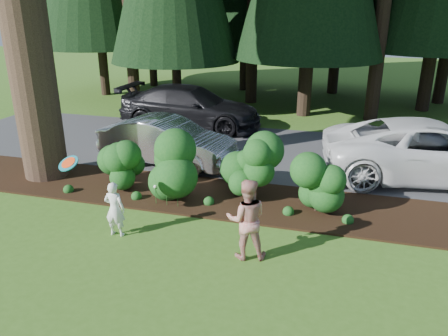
# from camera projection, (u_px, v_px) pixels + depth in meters

# --- Properties ---
(ground) EXTENTS (80.00, 80.00, 0.00)m
(ground) POSITION_uv_depth(u_px,v_px,m) (135.00, 257.00, 8.95)
(ground) COLOR #3B661D
(ground) RESTS_ON ground
(mulch_bed) EXTENTS (16.00, 2.50, 0.05)m
(mulch_bed) POSITION_uv_depth(u_px,v_px,m) (189.00, 194.00, 11.87)
(mulch_bed) COLOR black
(mulch_bed) RESTS_ON ground
(driveway) EXTENTS (22.00, 6.00, 0.03)m
(driveway) POSITION_uv_depth(u_px,v_px,m) (230.00, 148.00, 15.71)
(driveway) COLOR #38383A
(driveway) RESTS_ON ground
(shrub_row) EXTENTS (6.53, 1.60, 1.61)m
(shrub_row) POSITION_uv_depth(u_px,v_px,m) (215.00, 171.00, 11.30)
(shrub_row) COLOR #164A19
(shrub_row) RESTS_ON ground
(lily_cluster) EXTENTS (0.69, 0.09, 0.57)m
(lily_cluster) POSITION_uv_depth(u_px,v_px,m) (166.00, 189.00, 11.02)
(lily_cluster) COLOR #164A19
(lily_cluster) RESTS_ON ground
(car_silver_wagon) EXTENTS (4.66, 2.19, 1.48)m
(car_silver_wagon) POSITION_uv_depth(u_px,v_px,m) (167.00, 141.00, 13.93)
(car_silver_wagon) COLOR silver
(car_silver_wagon) RESTS_ON driveway
(car_white_suv) EXTENTS (6.58, 3.81, 1.72)m
(car_white_suv) POSITION_uv_depth(u_px,v_px,m) (432.00, 151.00, 12.64)
(car_white_suv) COLOR silver
(car_white_suv) RESTS_ON driveway
(car_dark_suv) EXTENTS (5.97, 2.58, 1.71)m
(car_dark_suv) POSITION_uv_depth(u_px,v_px,m) (190.00, 107.00, 18.06)
(car_dark_suv) COLOR black
(car_dark_suv) RESTS_ON driveway
(child) EXTENTS (0.48, 0.32, 1.28)m
(child) POSITION_uv_depth(u_px,v_px,m) (115.00, 209.00, 9.59)
(child) COLOR white
(child) RESTS_ON ground
(adult) EXTENTS (0.97, 0.84, 1.70)m
(adult) POSITION_uv_depth(u_px,v_px,m) (247.00, 219.00, 8.68)
(adult) COLOR #A62116
(adult) RESTS_ON ground
(frisbee) EXTENTS (0.50, 0.42, 0.32)m
(frisbee) POSITION_uv_depth(u_px,v_px,m) (68.00, 163.00, 9.54)
(frisbee) COLOR #187786
(frisbee) RESTS_ON ground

